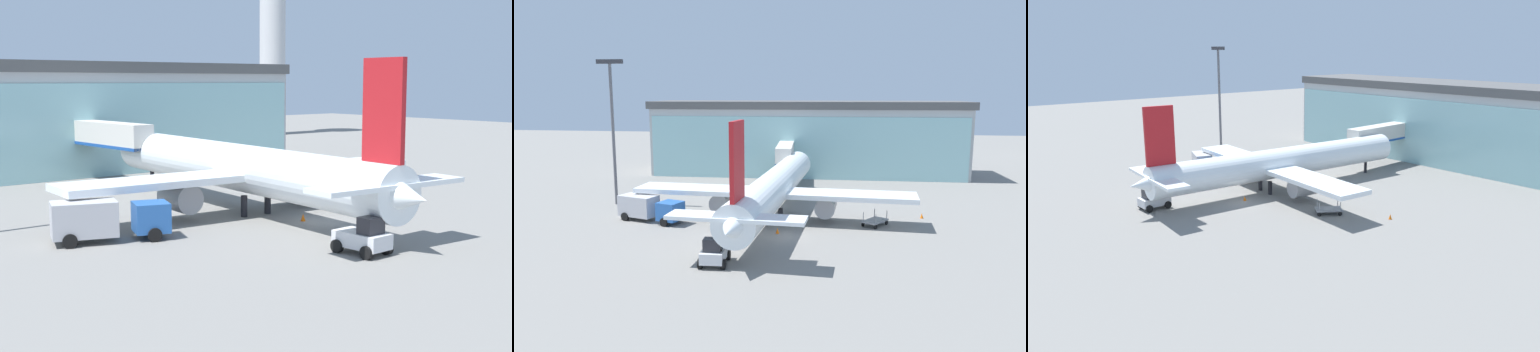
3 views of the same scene
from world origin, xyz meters
TOP-DOWN VIEW (x-y plane):
  - ground at (0.00, 0.00)m, footprint 240.00×240.00m
  - terminal_building at (0.00, 37.94)m, footprint 51.65×13.65m
  - jet_bridge at (-2.52, 27.38)m, footprint 3.06×13.63m
  - apron_light_mast at (-21.52, 10.87)m, footprint 3.20×0.40m
  - airplane at (-1.48, 6.79)m, footprint 30.07×38.24m
  - catering_truck at (-14.50, 3.65)m, footprint 7.62×4.39m
  - baggage_cart at (9.23, 5.09)m, footprint 2.88×3.22m
  - pushback_tug at (-4.23, -8.65)m, footprint 2.30×3.29m
  - safety_cone_nose at (-0.35, 0.85)m, footprint 0.36×0.36m
  - safety_cone_wingtip at (14.47, 8.89)m, footprint 0.36×0.36m

SIDE VIEW (x-z plane):
  - ground at x=0.00m, z-range 0.00..0.00m
  - safety_cone_nose at x=-0.35m, z-range 0.00..0.55m
  - safety_cone_wingtip at x=14.47m, z-range 0.00..0.55m
  - baggage_cart at x=9.23m, z-range -0.25..1.25m
  - pushback_tug at x=-4.23m, z-range -0.18..2.12m
  - catering_truck at x=-14.50m, z-range 0.14..2.79m
  - airplane at x=-1.48m, z-range -2.36..9.07m
  - jet_bridge at x=-2.52m, z-range 1.64..7.69m
  - terminal_building at x=0.00m, z-range 0.00..12.08m
  - apron_light_mast at x=-21.52m, z-range 1.72..19.07m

